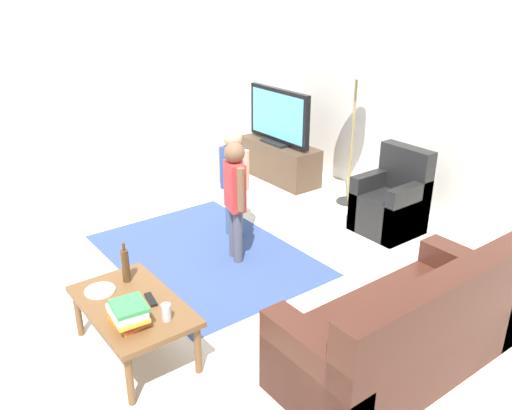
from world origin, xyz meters
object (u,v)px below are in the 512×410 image
object	(u,v)px
book_stack	(128,314)
floor_lamp	(357,72)
couch	(409,336)
plate	(100,291)
armchair	(392,204)
child_near_tv	(234,173)
soda_can	(166,312)
tv	(279,117)
child_center	(235,191)
tv_stand	(279,161)
bottle	(125,265)
tv_remote	(151,299)
coffee_table	(133,309)

from	to	relation	value
book_stack	floor_lamp	bearing A→B (deg)	110.52
couch	plate	xyz separation A→B (m)	(-1.58, -1.52, 0.14)
armchair	child_near_tv	size ratio (longest dim) A/B	0.78
soda_can	plate	xyz separation A→B (m)	(-0.60, -0.22, -0.05)
tv	child_center	bearing A→B (deg)	-49.50
tv_stand	bottle	size ratio (longest dim) A/B	3.79
tv_stand	floor_lamp	xyz separation A→B (m)	(1.13, 0.15, 1.30)
book_stack	soda_can	bearing A→B (deg)	64.95
floor_lamp	book_stack	bearing A→B (deg)	-69.48
floor_lamp	bottle	world-z (taller)	floor_lamp
tv_remote	soda_can	distance (m)	0.28
tv	book_stack	distance (m)	4.02
tv_remote	child_near_tv	bearing A→B (deg)	137.66
couch	soda_can	distance (m)	1.64
tv	plate	xyz separation A→B (m)	(1.90, -3.21, -0.42)
tv_stand	book_stack	xyz separation A→B (m)	(2.39, -3.23, 0.26)
child_center	book_stack	world-z (taller)	child_center
child_center	soda_can	bearing A→B (deg)	-51.06
child_near_tv	bottle	size ratio (longest dim) A/B	3.62
bottle	plate	bearing A→B (deg)	-84.73
floor_lamp	soda_can	xyz separation A→B (m)	(1.37, -3.17, -1.06)
tv_stand	book_stack	bearing A→B (deg)	-53.49
couch	book_stack	bearing A→B (deg)	-125.44
tv_stand	floor_lamp	world-z (taller)	floor_lamp
tv_stand	bottle	bearing A→B (deg)	-58.08
couch	child_center	distance (m)	2.06
floor_lamp	plate	distance (m)	3.65
child_center	tv_remote	distance (m)	1.50
tv	child_center	size ratio (longest dim) A/B	0.94
tv	child_near_tv	world-z (taller)	tv
tv	bottle	bearing A→B (deg)	-57.90
tv	couch	distance (m)	3.91
tv_stand	tv	bearing A→B (deg)	-90.00
coffee_table	plate	world-z (taller)	plate
tv	soda_can	xyz separation A→B (m)	(2.50, -2.99, -0.37)
floor_lamp	bottle	bearing A→B (deg)	-76.67
armchair	child_near_tv	bearing A→B (deg)	-122.66
floor_lamp	tv_stand	bearing A→B (deg)	-172.32
bottle	tv_remote	world-z (taller)	bottle
book_stack	bottle	xyz separation A→B (m)	(-0.52, 0.22, 0.05)
bottle	plate	size ratio (longest dim) A/B	1.44
tv	plate	world-z (taller)	tv
bottle	coffee_table	bearing A→B (deg)	-18.43
book_stack	soda_can	size ratio (longest dim) A/B	2.38
armchair	tv_stand	bearing A→B (deg)	178.83
floor_lamp	armchair	bearing A→B (deg)	-13.30
child_near_tv	bottle	xyz separation A→B (m)	(0.84, -1.56, -0.14)
book_stack	couch	bearing A→B (deg)	54.56
coffee_table	tv_remote	distance (m)	0.14
armchair	plate	size ratio (longest dim) A/B	4.09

